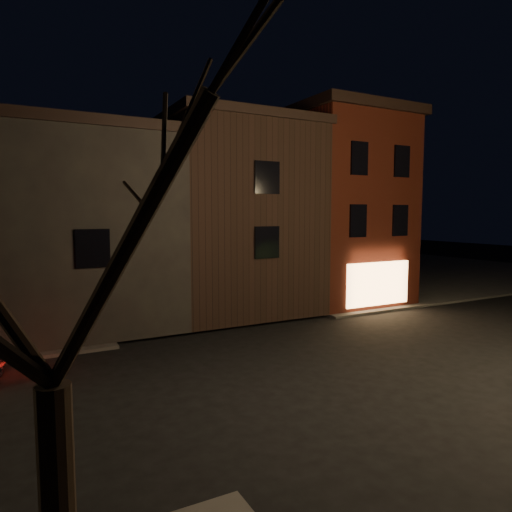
{
  "coord_description": "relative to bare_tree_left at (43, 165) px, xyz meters",
  "views": [
    {
      "loc": [
        -8.29,
        -11.84,
        4.97
      ],
      "look_at": [
        0.67,
        4.91,
        3.2
      ],
      "focal_mm": 32.0,
      "sensor_mm": 36.0,
      "label": 1
    }
  ],
  "objects": [
    {
      "name": "ground",
      "position": [
        8.0,
        7.0,
        -5.43
      ],
      "size": [
        120.0,
        120.0,
        0.0
      ],
      "primitive_type": "plane",
      "color": "black",
      "rests_on": "ground"
    },
    {
      "name": "bare_tree_left",
      "position": [
        0.0,
        0.0,
        0.0
      ],
      "size": [
        5.6,
        5.6,
        7.5
      ],
      "color": "black",
      "rests_on": "sidewalk_near_left"
    },
    {
      "name": "row_building_a",
      "position": [
        9.5,
        17.5,
        -0.6
      ],
      "size": [
        7.3,
        10.3,
        9.4
      ],
      "color": "black",
      "rests_on": "ground"
    },
    {
      "name": "corner_building",
      "position": [
        16.0,
        16.47,
        -0.03
      ],
      "size": [
        6.5,
        8.5,
        10.5
      ],
      "color": "#4C170D",
      "rests_on": "ground"
    },
    {
      "name": "row_building_b",
      "position": [
        2.25,
        17.5,
        -1.1
      ],
      "size": [
        7.8,
        10.3,
        8.4
      ],
      "color": "black",
      "rests_on": "ground"
    },
    {
      "name": "sidewalk_far_right",
      "position": [
        28.0,
        27.0,
        -5.37
      ],
      "size": [
        30.0,
        30.0,
        0.12
      ],
      "primitive_type": "cube",
      "color": "#2D2B28",
      "rests_on": "ground"
    }
  ]
}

